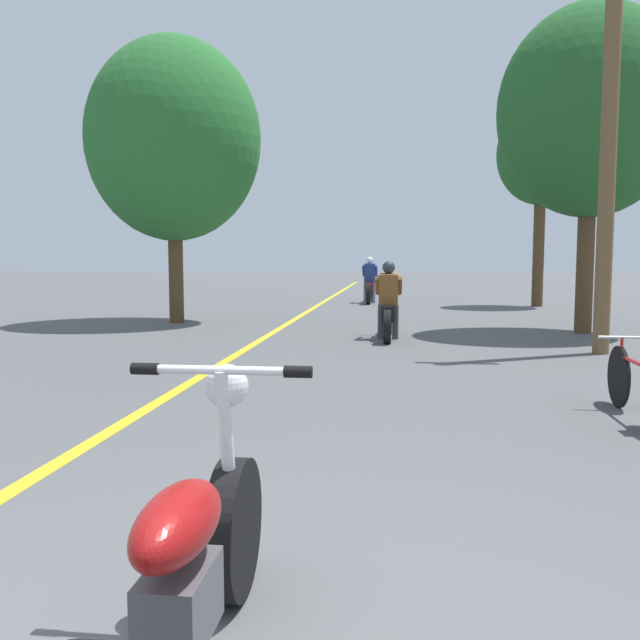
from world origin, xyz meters
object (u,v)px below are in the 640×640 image
(motorcycle_rider_far, at_px, (370,286))
(roadside_tree_left, at_px, (173,140))
(motorcycle_foreground, at_px, (183,579))
(roadside_tree_right_near, at_px, (591,112))
(roadside_tree_right_far, at_px, (541,156))
(utility_pole, at_px, (610,107))
(bicycle_parked, at_px, (637,383))
(motorcycle_rider_lead, at_px, (388,309))

(motorcycle_rider_far, bearing_deg, roadside_tree_left, -120.68)
(motorcycle_foreground, bearing_deg, roadside_tree_right_near, 69.66)
(roadside_tree_right_far, xyz_separation_m, roadside_tree_left, (-8.93, -5.85, -0.35))
(roadside_tree_left, height_order, motorcycle_rider_far, roadside_tree_left)
(roadside_tree_right_far, bearing_deg, motorcycle_foreground, -104.42)
(utility_pole, height_order, motorcycle_foreground, utility_pole)
(roadside_tree_right_far, bearing_deg, roadside_tree_right_near, -94.07)
(bicycle_parked, bearing_deg, roadside_tree_left, 130.68)
(roadside_tree_right_near, bearing_deg, utility_pole, -99.45)
(roadside_tree_right_near, xyz_separation_m, roadside_tree_right_far, (0.49, 6.93, 0.18))
(roadside_tree_right_far, height_order, motorcycle_rider_far, roadside_tree_right_far)
(roadside_tree_right_far, distance_m, motorcycle_rider_far, 6.29)
(roadside_tree_left, relative_size, bicycle_parked, 3.89)
(motorcycle_foreground, xyz_separation_m, bicycle_parked, (2.84, 4.24, -0.08))
(roadside_tree_left, distance_m, motorcycle_rider_lead, 6.35)
(motorcycle_foreground, bearing_deg, utility_pole, 66.29)
(roadside_tree_right_near, distance_m, roadside_tree_right_far, 6.95)
(roadside_tree_right_near, xyz_separation_m, motorcycle_foreground, (-4.21, -11.36, -3.73))
(roadside_tree_right_far, relative_size, motorcycle_foreground, 2.84)
(motorcycle_foreground, bearing_deg, roadside_tree_left, 108.73)
(roadside_tree_right_near, relative_size, roadside_tree_left, 0.99)
(bicycle_parked, bearing_deg, motorcycle_rider_far, 101.62)
(motorcycle_foreground, bearing_deg, motorcycle_rider_lead, 87.11)
(roadside_tree_left, bearing_deg, motorcycle_rider_lead, -27.46)
(roadside_tree_left, bearing_deg, bicycle_parked, -49.32)
(motorcycle_foreground, height_order, bicycle_parked, motorcycle_foreground)
(utility_pole, bearing_deg, motorcycle_rider_far, 110.43)
(utility_pole, distance_m, motorcycle_rider_lead, 4.73)
(roadside_tree_left, xyz_separation_m, motorcycle_rider_far, (3.99, 6.72, -3.44))
(utility_pole, distance_m, roadside_tree_left, 8.88)
(utility_pole, bearing_deg, roadside_tree_right_far, 84.35)
(utility_pole, distance_m, roadside_tree_right_far, 9.85)
(bicycle_parked, bearing_deg, roadside_tree_right_near, 79.07)
(motorcycle_rider_far, bearing_deg, motorcycle_rider_lead, -85.41)
(roadside_tree_right_near, relative_size, roadside_tree_right_far, 1.05)
(motorcycle_rider_lead, bearing_deg, motorcycle_foreground, -92.89)
(utility_pole, distance_m, bicycle_parked, 5.49)
(bicycle_parked, bearing_deg, motorcycle_rider_lead, 112.06)
(roadside_tree_right_far, relative_size, motorcycle_rider_far, 2.89)
(utility_pole, height_order, motorcycle_rider_far, utility_pole)
(roadside_tree_left, distance_m, bicycle_parked, 11.42)
(roadside_tree_right_near, distance_m, motorcycle_rider_far, 9.68)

